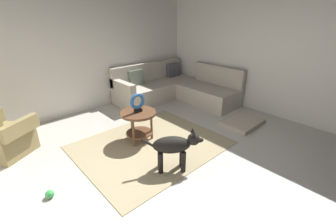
{
  "coord_description": "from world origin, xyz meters",
  "views": [
    {
      "loc": [
        -1.85,
        -1.91,
        2.02
      ],
      "look_at": [
        0.45,
        0.6,
        0.55
      ],
      "focal_mm": 24.19,
      "sensor_mm": 36.0,
      "label": 1
    }
  ],
  "objects_px": {
    "dog_bed_mat": "(242,122)",
    "dog_toy_ball": "(50,194)",
    "armchair": "(2,137)",
    "dog_toy_rope": "(164,142)",
    "torus_sculpture": "(138,102)",
    "side_table": "(138,119)",
    "sectional_couch": "(175,89)",
    "dog": "(175,146)"
  },
  "relations": [
    {
      "from": "armchair",
      "to": "dog_bed_mat",
      "type": "relative_size",
      "value": 1.24
    },
    {
      "from": "armchair",
      "to": "dog_toy_ball",
      "type": "relative_size",
      "value": 9.85
    },
    {
      "from": "armchair",
      "to": "dog",
      "type": "distance_m",
      "value": 2.62
    },
    {
      "from": "armchair",
      "to": "torus_sculpture",
      "type": "height_order",
      "value": "armchair"
    },
    {
      "from": "torus_sculpture",
      "to": "dog",
      "type": "distance_m",
      "value": 1.05
    },
    {
      "from": "armchair",
      "to": "dog_toy_rope",
      "type": "bearing_deg",
      "value": 23.89
    },
    {
      "from": "sectional_couch",
      "to": "armchair",
      "type": "relative_size",
      "value": 2.26
    },
    {
      "from": "dog_bed_mat",
      "to": "torus_sculpture",
      "type": "bearing_deg",
      "value": 154.98
    },
    {
      "from": "sectional_couch",
      "to": "side_table",
      "type": "xyz_separation_m",
      "value": [
        -1.88,
        -1.07,
        0.13
      ]
    },
    {
      "from": "dog_bed_mat",
      "to": "dog",
      "type": "height_order",
      "value": "dog"
    },
    {
      "from": "armchair",
      "to": "dog_toy_rope",
      "type": "relative_size",
      "value": 5.98
    },
    {
      "from": "dog_toy_rope",
      "to": "dog_bed_mat",
      "type": "bearing_deg",
      "value": -17.14
    },
    {
      "from": "side_table",
      "to": "dog_toy_rope",
      "type": "height_order",
      "value": "side_table"
    },
    {
      "from": "sectional_couch",
      "to": "dog",
      "type": "distance_m",
      "value": 2.86
    },
    {
      "from": "dog",
      "to": "dog_toy_rope",
      "type": "xyz_separation_m",
      "value": [
        0.34,
        0.62,
        -0.35
      ]
    },
    {
      "from": "sectional_couch",
      "to": "armchair",
      "type": "xyz_separation_m",
      "value": [
        -3.67,
        -0.04,
        0.03
      ]
    },
    {
      "from": "sectional_couch",
      "to": "torus_sculpture",
      "type": "relative_size",
      "value": 6.9
    },
    {
      "from": "armchair",
      "to": "side_table",
      "type": "relative_size",
      "value": 1.66
    },
    {
      "from": "dog_bed_mat",
      "to": "dog_toy_rope",
      "type": "height_order",
      "value": "dog_bed_mat"
    },
    {
      "from": "dog",
      "to": "dog_toy_ball",
      "type": "height_order",
      "value": "dog"
    },
    {
      "from": "side_table",
      "to": "dog_toy_ball",
      "type": "distance_m",
      "value": 1.67
    },
    {
      "from": "torus_sculpture",
      "to": "dog_bed_mat",
      "type": "xyz_separation_m",
      "value": [
        1.88,
        -0.88,
        -0.67
      ]
    },
    {
      "from": "dog_bed_mat",
      "to": "dog_toy_ball",
      "type": "relative_size",
      "value": 7.91
    },
    {
      "from": "dog_bed_mat",
      "to": "dog",
      "type": "xyz_separation_m",
      "value": [
        -1.99,
        -0.11,
        0.33
      ]
    },
    {
      "from": "sectional_couch",
      "to": "dog_toy_ball",
      "type": "distance_m",
      "value": 3.76
    },
    {
      "from": "side_table",
      "to": "dog_toy_ball",
      "type": "height_order",
      "value": "side_table"
    },
    {
      "from": "dog",
      "to": "dog_bed_mat",
      "type": "bearing_deg",
      "value": 130.66
    },
    {
      "from": "dog_toy_ball",
      "to": "dog_toy_rope",
      "type": "xyz_separation_m",
      "value": [
        1.82,
        0.0,
        -0.03
      ]
    },
    {
      "from": "armchair",
      "to": "dog",
      "type": "xyz_separation_m",
      "value": [
        1.68,
        -2.02,
        0.05
      ]
    },
    {
      "from": "side_table",
      "to": "dog_toy_rope",
      "type": "bearing_deg",
      "value": -57.69
    },
    {
      "from": "sectional_couch",
      "to": "side_table",
      "type": "relative_size",
      "value": 3.75
    },
    {
      "from": "torus_sculpture",
      "to": "dog_bed_mat",
      "type": "relative_size",
      "value": 0.41
    },
    {
      "from": "sectional_couch",
      "to": "dog",
      "type": "bearing_deg",
      "value": -134.1
    },
    {
      "from": "sectional_couch",
      "to": "dog_toy_rope",
      "type": "xyz_separation_m",
      "value": [
        -1.65,
        -1.43,
        -0.26
      ]
    },
    {
      "from": "torus_sculpture",
      "to": "dog",
      "type": "relative_size",
      "value": 0.46
    },
    {
      "from": "side_table",
      "to": "dog_bed_mat",
      "type": "xyz_separation_m",
      "value": [
        1.88,
        -0.88,
        -0.37
      ]
    },
    {
      "from": "sectional_couch",
      "to": "dog_toy_rope",
      "type": "height_order",
      "value": "sectional_couch"
    },
    {
      "from": "dog_toy_rope",
      "to": "sectional_couch",
      "type": "bearing_deg",
      "value": 41.04
    },
    {
      "from": "sectional_couch",
      "to": "side_table",
      "type": "bearing_deg",
      "value": -150.47
    },
    {
      "from": "armchair",
      "to": "dog_toy_ball",
      "type": "height_order",
      "value": "armchair"
    },
    {
      "from": "side_table",
      "to": "dog_toy_rope",
      "type": "xyz_separation_m",
      "value": [
        0.23,
        -0.37,
        -0.39
      ]
    },
    {
      "from": "sectional_couch",
      "to": "torus_sculpture",
      "type": "distance_m",
      "value": 2.2
    }
  ]
}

